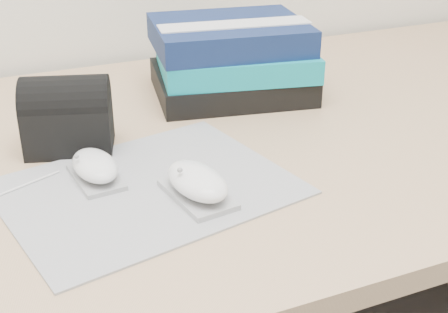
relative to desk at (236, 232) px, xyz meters
name	(u,v)px	position (x,y,z in m)	size (l,w,h in m)	color
desk	(236,232)	(0.00, 0.00, 0.00)	(1.60, 0.80, 0.73)	tan
mousepad	(147,188)	(-0.21, -0.19, 0.24)	(0.35, 0.27, 0.00)	gray
mouse_rear	(95,167)	(-0.27, -0.14, 0.26)	(0.06, 0.10, 0.04)	#9F9FA2
mouse_front	(197,183)	(-0.16, -0.24, 0.26)	(0.07, 0.12, 0.05)	#A7A7A9
book_stack	(232,59)	(0.03, 0.09, 0.30)	(0.30, 0.26, 0.13)	black
pouch	(68,115)	(-0.28, -0.03, 0.29)	(0.14, 0.12, 0.11)	black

